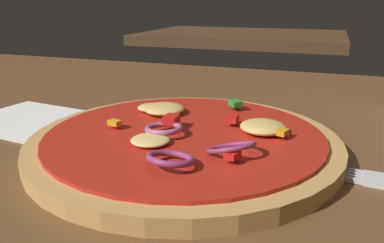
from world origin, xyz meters
The scene contains 4 objects.
dining_table centered at (0.00, 0.00, 0.02)m, with size 1.47×0.83×0.04m.
pizza centered at (-0.03, -0.01, 0.05)m, with size 0.27×0.27×0.03m.
napkin centered at (-0.22, 0.01, 0.04)m, with size 0.14×0.12×0.00m.
background_table centered at (-0.24, 1.22, 0.02)m, with size 0.78×0.54×0.04m.
Camera 1 is at (0.09, -0.31, 0.17)m, focal length 35.81 mm.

